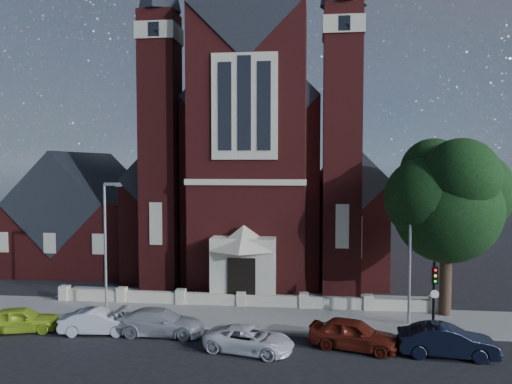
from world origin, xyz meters
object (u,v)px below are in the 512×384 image
at_px(street_lamp_left, 107,240).
at_px(car_navy, 447,341).
at_px(street_tree, 450,202).
at_px(street_lamp_right, 412,246).
at_px(car_silver_b, 160,322).
at_px(car_white_suv, 249,339).
at_px(car_lime_van, 20,320).
at_px(church, 266,174).
at_px(car_silver_a, 98,322).
at_px(parish_hall, 85,221).
at_px(car_dark_red, 354,334).
at_px(traffic_signal, 434,288).

distance_m(street_lamp_left, car_navy, 19.77).
bearing_deg(street_tree, street_lamp_left, -175.24).
distance_m(street_tree, street_lamp_right, 3.84).
bearing_deg(car_silver_b, car_white_suv, -110.57).
relative_size(car_lime_van, car_white_suv, 0.91).
relative_size(church, street_lamp_right, 4.31).
xyz_separation_m(street_lamp_left, car_navy, (18.87, -4.49, -3.85)).
bearing_deg(car_silver_a, parish_hall, 20.38).
distance_m(church, car_white_suv, 25.13).
xyz_separation_m(car_silver_a, car_dark_red, (13.62, -0.66, 0.10)).
xyz_separation_m(car_lime_van, car_navy, (22.35, -0.93, 0.06)).
xyz_separation_m(car_lime_van, car_dark_red, (17.98, -0.45, 0.07)).
xyz_separation_m(church, parish_hall, (-16.00, -4.94, -4.17)).
xyz_separation_m(street_lamp_left, traffic_signal, (18.91, -1.57, -2.02)).
bearing_deg(car_lime_van, traffic_signal, -101.61).
bearing_deg(car_white_suv, street_lamp_right, -46.88).
bearing_deg(church, parish_hall, -162.84).
bearing_deg(street_lamp_right, street_lamp_left, 180.00).
bearing_deg(car_dark_red, parish_hall, 67.80).
bearing_deg(car_silver_b, car_silver_a, 93.74).
bearing_deg(car_silver_b, car_navy, -95.75).
xyz_separation_m(parish_hall, car_white_suv, (17.46, -18.98, -3.40)).
distance_m(car_lime_van, car_white_suv, 12.93).
height_order(car_silver_a, car_dark_red, car_dark_red).
bearing_deg(street_lamp_right, car_dark_red, -131.20).
distance_m(street_tree, street_lamp_left, 20.71).
distance_m(street_lamp_left, street_lamp_right, 18.00).
bearing_deg(street_tree, car_silver_b, -163.49).
relative_size(street_tree, car_white_suv, 2.41).
bearing_deg(car_dark_red, car_silver_b, 101.33).
height_order(traffic_signal, car_lime_van, traffic_signal).
relative_size(parish_hall, car_silver_b, 2.57).
bearing_deg(car_silver_b, street_tree, -73.81).
height_order(street_lamp_right, car_dark_red, street_lamp_right).
height_order(car_lime_van, car_silver_a, car_lime_van).
height_order(car_lime_van, car_dark_red, car_dark_red).
xyz_separation_m(street_lamp_right, traffic_signal, (0.91, -1.57, -2.02)).
bearing_deg(car_navy, car_white_suv, 96.72).
bearing_deg(car_lime_van, car_silver_b, -103.33).
xyz_separation_m(church, car_white_suv, (1.46, -23.92, -7.57)).
xyz_separation_m(street_tree, car_lime_van, (-23.99, -5.26, -6.27)).
height_order(street_tree, street_lamp_right, street_tree).
height_order(traffic_signal, car_white_suv, traffic_signal).
xyz_separation_m(church, car_silver_b, (-3.63, -22.04, -7.50)).
height_order(church, car_dark_red, church).
height_order(street_lamp_left, car_lime_van, street_lamp_left).
relative_size(car_dark_red, car_navy, 0.97).
bearing_deg(street_lamp_left, parish_hall, 120.02).
height_order(traffic_signal, car_dark_red, traffic_signal).
xyz_separation_m(street_lamp_left, car_white_suv, (9.37, -4.98, -3.98)).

